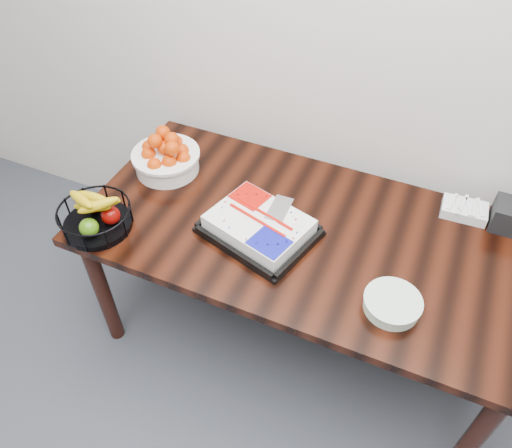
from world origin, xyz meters
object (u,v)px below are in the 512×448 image
at_px(cake_tray, 259,226).
at_px(plate_stack, 392,304).
at_px(tangerine_bowl, 166,155).
at_px(fruit_basket, 95,216).
at_px(table, 303,244).

relative_size(cake_tray, plate_stack, 2.45).
relative_size(cake_tray, tangerine_bowl, 1.63).
xyz_separation_m(fruit_basket, plate_stack, (1.17, 0.08, -0.04)).
bearing_deg(fruit_basket, cake_tray, 20.74).
bearing_deg(table, fruit_basket, -157.45).
bearing_deg(fruit_basket, plate_stack, 4.09).
relative_size(cake_tray, fruit_basket, 1.71).
relative_size(table, tangerine_bowl, 5.93).
bearing_deg(tangerine_bowl, table, -8.86).
relative_size(tangerine_bowl, plate_stack, 1.50).
xyz_separation_m(tangerine_bowl, plate_stack, (1.10, -0.35, -0.06)).
bearing_deg(cake_tray, table, 28.95).
xyz_separation_m(table, tangerine_bowl, (-0.70, 0.11, 0.17)).
relative_size(table, cake_tray, 3.63).
xyz_separation_m(cake_tray, plate_stack, (0.56, -0.15, -0.01)).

